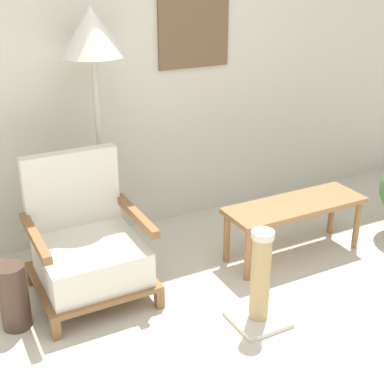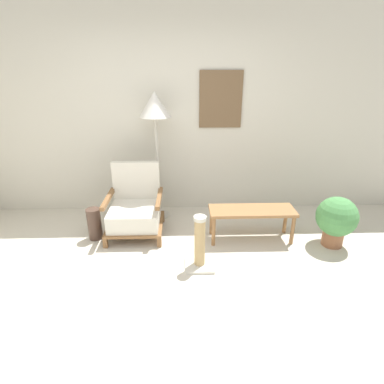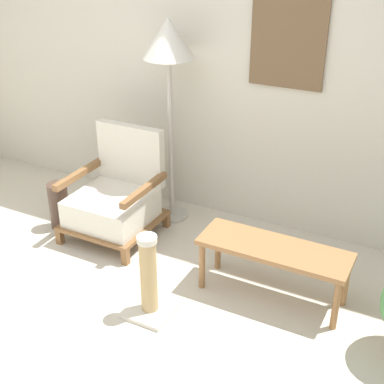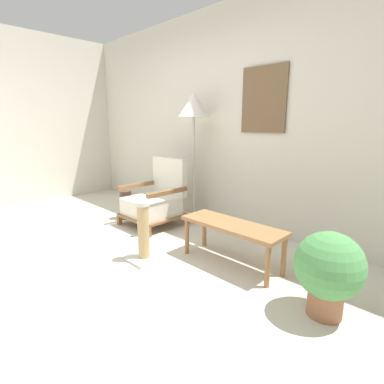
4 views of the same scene
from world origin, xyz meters
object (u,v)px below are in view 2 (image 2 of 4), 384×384
Objects in this scene: armchair at (135,209)px; floor_lamp at (155,112)px; coffee_table at (252,213)px; potted_plant at (336,219)px; scratching_post at (200,247)px; vase at (94,224)px.

armchair is 1.23m from floor_lamp.
potted_plant is at bearing -10.08° from coffee_table.
coffee_table is 0.84m from scratching_post.
armchair is 0.51× the size of floor_lamp.
potted_plant is 1.03× the size of scratching_post.
potted_plant is at bearing 12.93° from scratching_post.
coffee_table is at bearing -2.14° from vase.
armchair reaches higher than coffee_table.
potted_plant is (2.34, -0.38, 0.03)m from armchair.
coffee_table is 1.68× the size of potted_plant.
potted_plant is (2.82, -0.24, 0.15)m from vase.
floor_lamp is at bearing 59.22° from armchair.
coffee_table is 1.72× the size of scratching_post.
armchair reaches higher than potted_plant.
armchair is 2.37m from potted_plant.
floor_lamp is at bearing 112.82° from scratching_post.
potted_plant reaches higher than scratching_post.
armchair is 1.07m from scratching_post.
coffee_table is 2.56× the size of vase.
coffee_table is at bearing 169.92° from potted_plant.
vase is at bearing -141.82° from floor_lamp.
floor_lamp is at bearing 150.29° from coffee_table.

